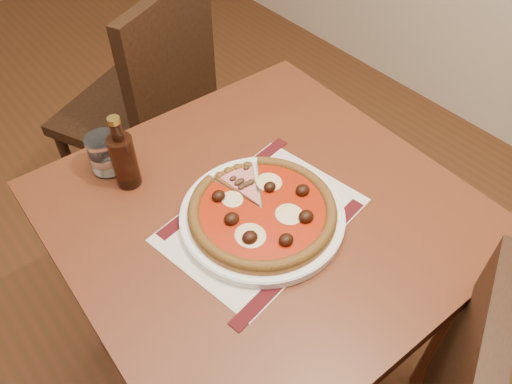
% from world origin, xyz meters
% --- Properties ---
extents(table, '(0.83, 0.83, 0.75)m').
position_xyz_m(table, '(0.94, 0.02, 0.65)').
color(table, '#602A16').
rests_on(table, ground).
extents(chair_far, '(0.58, 0.58, 0.92)m').
position_xyz_m(chair_far, '(1.09, 0.77, 0.53)').
color(chair_far, black).
rests_on(chair_far, ground).
extents(placemat, '(0.42, 0.33, 0.00)m').
position_xyz_m(placemat, '(0.92, -0.01, 0.75)').
color(placemat, beige).
rests_on(placemat, table).
extents(plate, '(0.34, 0.34, 0.02)m').
position_xyz_m(plate, '(0.92, -0.01, 0.76)').
color(plate, white).
rests_on(plate, placemat).
extents(pizza, '(0.30, 0.30, 0.04)m').
position_xyz_m(pizza, '(0.92, -0.01, 0.78)').
color(pizza, '#955924').
rests_on(pizza, plate).
extents(ham_slice, '(0.09, 0.13, 0.02)m').
position_xyz_m(ham_slice, '(0.94, 0.07, 0.78)').
color(ham_slice, '#955924').
rests_on(ham_slice, plate).
extents(water_glass, '(0.08, 0.08, 0.09)m').
position_xyz_m(water_glass, '(0.75, 0.33, 0.79)').
color(water_glass, white).
rests_on(water_glass, table).
extents(bottle, '(0.05, 0.05, 0.18)m').
position_xyz_m(bottle, '(0.76, 0.26, 0.82)').
color(bottle, '#34170D').
rests_on(bottle, table).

